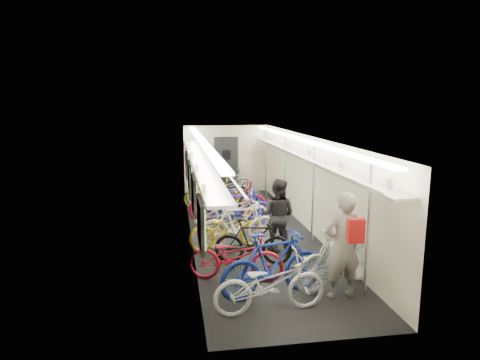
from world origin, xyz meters
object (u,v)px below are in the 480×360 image
object	(u,v)px
passenger_mid	(278,215)
backpack	(356,231)
bicycle_1	(273,264)
passenger_near	(342,245)
bicycle_0	(270,284)

from	to	relation	value
passenger_mid	backpack	size ratio (longest dim) A/B	4.24
bicycle_1	passenger_near	xyz separation A→B (m)	(1.13, -0.20, 0.34)
bicycle_0	passenger_mid	bearing A→B (deg)	-21.23
bicycle_0	passenger_near	distance (m)	1.41
backpack	passenger_near	bearing A→B (deg)	104.22
passenger_mid	backpack	distance (m)	2.87
bicycle_1	passenger_near	bearing A→B (deg)	-113.18
bicycle_0	bicycle_1	xyz separation A→B (m)	(0.17, 0.53, 0.10)
passenger_mid	backpack	world-z (taller)	passenger_mid
passenger_near	bicycle_1	bearing A→B (deg)	-16.61
passenger_near	backpack	distance (m)	0.54
bicycle_0	passenger_near	size ratio (longest dim) A/B	0.99
bicycle_1	backpack	bearing A→B (deg)	-129.59
bicycle_0	bicycle_1	size ratio (longest dim) A/B	0.94
passenger_near	passenger_mid	distance (m)	2.44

